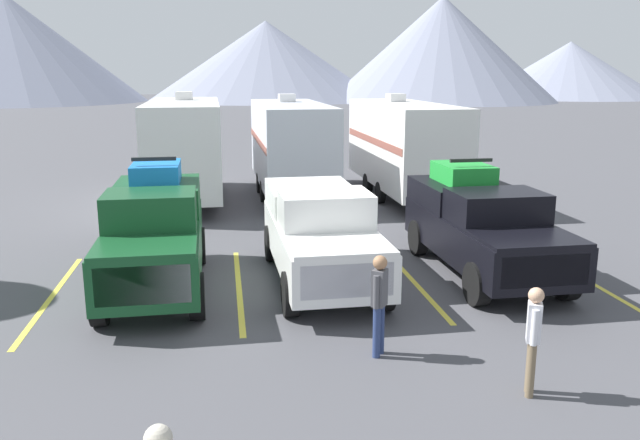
% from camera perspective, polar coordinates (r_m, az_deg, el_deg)
% --- Properties ---
extents(ground_plane, '(240.00, 240.00, 0.00)m').
position_cam_1_polar(ground_plane, '(14.41, 0.52, -5.43)').
color(ground_plane, '#47474C').
extents(pickup_truck_a, '(2.12, 5.37, 2.72)m').
position_cam_1_polar(pickup_truck_a, '(14.16, -14.37, -0.97)').
color(pickup_truck_a, '#144723').
rests_on(pickup_truck_a, ground).
extents(pickup_truck_b, '(2.20, 5.59, 2.11)m').
position_cam_1_polar(pickup_truck_b, '(14.20, -0.02, -1.02)').
color(pickup_truck_b, white).
rests_on(pickup_truck_b, ground).
extents(pickup_truck_c, '(2.28, 5.50, 2.54)m').
position_cam_1_polar(pickup_truck_c, '(15.26, 14.06, -0.26)').
color(pickup_truck_c, black).
rests_on(pickup_truck_c, ground).
extents(lot_stripe_a, '(0.12, 5.50, 0.01)m').
position_cam_1_polar(lot_stripe_a, '(14.58, -22.59, -6.23)').
color(lot_stripe_a, gold).
rests_on(lot_stripe_a, ground).
extents(lot_stripe_b, '(0.12, 5.50, 0.01)m').
position_cam_1_polar(lot_stripe_b, '(14.12, -7.18, -5.91)').
color(lot_stripe_b, gold).
rests_on(lot_stripe_b, ground).
extents(lot_stripe_c, '(0.12, 5.50, 0.01)m').
position_cam_1_polar(lot_stripe_c, '(14.70, 8.06, -5.17)').
color(lot_stripe_c, gold).
rests_on(lot_stripe_c, ground).
extents(lot_stripe_d, '(0.12, 5.50, 0.01)m').
position_cam_1_polar(lot_stripe_d, '(16.20, 21.28, -4.23)').
color(lot_stripe_d, gold).
rests_on(lot_stripe_d, ground).
extents(camper_trailer_a, '(2.56, 8.84, 3.83)m').
position_cam_1_polar(camper_trailer_a, '(23.37, -11.83, 6.51)').
color(camper_trailer_a, white).
rests_on(camper_trailer_a, ground).
extents(camper_trailer_b, '(2.53, 8.83, 3.72)m').
position_cam_1_polar(camper_trailer_b, '(23.79, -2.59, 6.75)').
color(camper_trailer_b, silver).
rests_on(camper_trailer_b, ground).
extents(camper_trailer_c, '(2.51, 9.18, 3.73)m').
position_cam_1_polar(camper_trailer_c, '(23.84, 7.40, 6.68)').
color(camper_trailer_c, white).
rests_on(camper_trailer_c, ground).
extents(person_a, '(0.27, 0.34, 1.62)m').
position_cam_1_polar(person_a, '(9.75, 18.31, -9.52)').
color(person_a, '#726047').
rests_on(person_a, ground).
extents(person_b, '(0.31, 0.33, 1.70)m').
position_cam_1_polar(person_b, '(10.52, 5.26, -6.92)').
color(person_b, navy).
rests_on(person_b, ground).
extents(mountain_ridge, '(144.14, 44.84, 15.87)m').
position_cam_1_polar(mountain_ridge, '(102.93, -9.08, 14.29)').
color(mountain_ridge, gray).
rests_on(mountain_ridge, ground).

